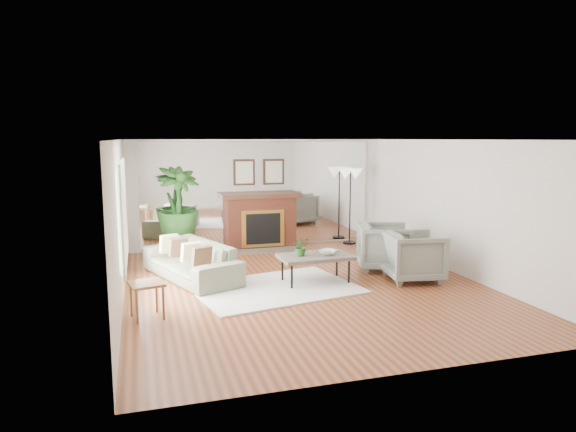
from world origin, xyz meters
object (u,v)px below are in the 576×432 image
object	(u,v)px
potted_ficus	(178,208)
coffee_table	(315,257)
fireplace	(261,220)
sofa	(191,261)
floor_lamp	(350,180)
armchair_front	(414,256)
side_table	(147,288)
armchair_back	(384,247)

from	to	relation	value
potted_ficus	coffee_table	bearing A→B (deg)	-54.77
fireplace	sofa	distance (m)	2.94
potted_ficus	floor_lamp	world-z (taller)	potted_ficus
coffee_table	potted_ficus	world-z (taller)	potted_ficus
armchair_front	potted_ficus	size ratio (longest dim) A/B	0.50
side_table	floor_lamp	size ratio (longest dim) A/B	0.30
armchair_front	side_table	world-z (taller)	armchair_front
armchair_front	side_table	size ratio (longest dim) A/B	1.77
armchair_front	sofa	bearing A→B (deg)	81.36
side_table	sofa	bearing A→B (deg)	67.06
coffee_table	side_table	world-z (taller)	side_table
coffee_table	side_table	bearing A→B (deg)	-160.53
armchair_back	potted_ficus	size ratio (longest dim) A/B	0.51
floor_lamp	armchair_front	bearing A→B (deg)	-93.11
floor_lamp	fireplace	bearing A→B (deg)	175.78
side_table	floor_lamp	bearing A→B (deg)	39.90
floor_lamp	coffee_table	bearing A→B (deg)	-122.73
sofa	armchair_front	world-z (taller)	armchair_front
fireplace	sofa	world-z (taller)	fireplace
sofa	armchair_back	distance (m)	3.69
coffee_table	potted_ficus	bearing A→B (deg)	125.23
sofa	armchair_front	distance (m)	4.00
fireplace	armchair_front	distance (m)	4.00
coffee_table	side_table	xyz separation A→B (m)	(-2.87, -1.02, -0.03)
sofa	floor_lamp	size ratio (longest dim) A/B	1.27
sofa	potted_ficus	xyz separation A→B (m)	(-0.05, 2.11, 0.69)
sofa	potted_ficus	world-z (taller)	potted_ficus
sofa	armchair_front	bearing A→B (deg)	51.28
coffee_table	floor_lamp	xyz separation A→B (m)	(1.93, 3.00, 1.08)
side_table	floor_lamp	distance (m)	6.36
sofa	armchair_back	world-z (taller)	armchair_back
coffee_table	armchair_back	world-z (taller)	armchair_back
fireplace	floor_lamp	distance (m)	2.33
armchair_back	coffee_table	bearing A→B (deg)	127.03
armchair_front	floor_lamp	distance (m)	3.50
armchair_back	side_table	xyz separation A→B (m)	(-4.48, -1.55, -0.01)
sofa	armchair_back	size ratio (longest dim) A/B	2.33
armchair_back	potted_ficus	distance (m)	4.50
potted_ficus	floor_lamp	distance (m)	4.08
coffee_table	armchair_back	distance (m)	1.69
side_table	coffee_table	bearing A→B (deg)	19.47
coffee_table	sofa	distance (m)	2.26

